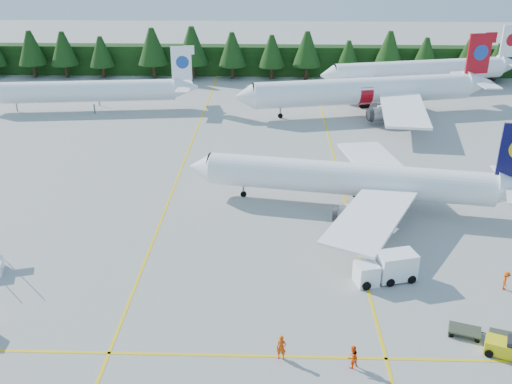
{
  "coord_description": "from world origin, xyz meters",
  "views": [
    {
      "loc": [
        -2.33,
        -38.29,
        27.91
      ],
      "look_at": [
        -3.96,
        14.67,
        3.5
      ],
      "focal_mm": 40.0,
      "sensor_mm": 36.0,
      "label": 1
    }
  ],
  "objects_px": {
    "airliner_navy": "(342,179)",
    "baggage_tug": "(505,347)",
    "service_truck": "(386,268)",
    "airliner_red": "(359,92)"
  },
  "relations": [
    {
      "from": "baggage_tug",
      "to": "airliner_navy",
      "type": "bearing_deg",
      "value": 132.9
    },
    {
      "from": "service_truck",
      "to": "baggage_tug",
      "type": "xyz_separation_m",
      "value": [
        6.97,
        -9.41,
        -0.58
      ]
    },
    {
      "from": "airliner_navy",
      "to": "airliner_red",
      "type": "distance_m",
      "value": 35.52
    },
    {
      "from": "airliner_navy",
      "to": "baggage_tug",
      "type": "distance_m",
      "value": 26.23
    },
    {
      "from": "airliner_red",
      "to": "airliner_navy",
      "type": "bearing_deg",
      "value": -112.58
    },
    {
      "from": "airliner_navy",
      "to": "baggage_tug",
      "type": "bearing_deg",
      "value": -59.47
    },
    {
      "from": "baggage_tug",
      "to": "airliner_red",
      "type": "bearing_deg",
      "value": 114.81
    },
    {
      "from": "airliner_red",
      "to": "baggage_tug",
      "type": "height_order",
      "value": "airliner_red"
    },
    {
      "from": "airliner_navy",
      "to": "service_truck",
      "type": "height_order",
      "value": "airliner_navy"
    },
    {
      "from": "airliner_navy",
      "to": "baggage_tug",
      "type": "xyz_separation_m",
      "value": [
        9.29,
        -24.4,
        -2.48
      ]
    }
  ]
}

